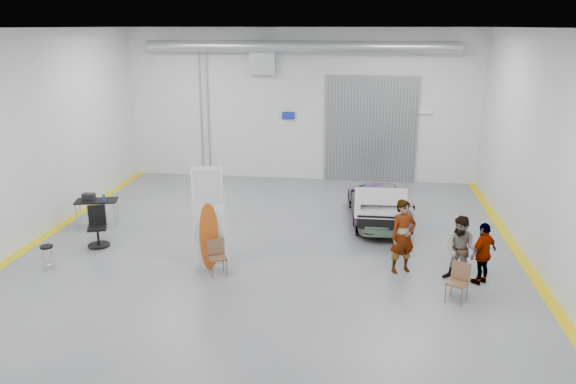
# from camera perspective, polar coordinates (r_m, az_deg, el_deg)

# --- Properties ---
(ground) EXTENTS (16.00, 16.00, 0.00)m
(ground) POSITION_cam_1_polar(r_m,az_deg,el_deg) (15.67, -1.91, -6.17)
(ground) COLOR slate
(ground) RESTS_ON ground
(room_shell) EXTENTS (14.02, 16.18, 6.01)m
(room_shell) POSITION_cam_1_polar(r_m,az_deg,el_deg) (16.73, 0.02, 9.78)
(room_shell) COLOR silver
(room_shell) RESTS_ON ground
(sedan_car) EXTENTS (2.17, 4.51, 1.27)m
(sedan_car) POSITION_cam_1_polar(r_m,az_deg,el_deg) (18.15, 9.18, -1.03)
(sedan_car) COLOR white
(sedan_car) RESTS_ON ground
(person_a) EXTENTS (0.83, 0.72, 1.92)m
(person_a) POSITION_cam_1_polar(r_m,az_deg,el_deg) (14.45, 11.60, -4.43)
(person_a) COLOR #9C7D55
(person_a) RESTS_ON ground
(person_b) EXTENTS (1.02, 0.93, 1.68)m
(person_b) POSITION_cam_1_polar(r_m,az_deg,el_deg) (14.29, 17.18, -5.61)
(person_b) COLOR slate
(person_b) RESTS_ON ground
(person_c) EXTENTS (0.92, 0.89, 1.56)m
(person_c) POSITION_cam_1_polar(r_m,az_deg,el_deg) (14.39, 19.22, -5.90)
(person_c) COLOR brown
(person_c) RESTS_ON ground
(surfboard_display) EXTENTS (0.81, 0.30, 2.88)m
(surfboard_display) POSITION_cam_1_polar(r_m,az_deg,el_deg) (14.41, -8.20, -3.44)
(surfboard_display) COLOR white
(surfboard_display) RESTS_ON ground
(folding_chair_near) EXTENTS (0.56, 0.60, 0.89)m
(folding_chair_near) POSITION_cam_1_polar(r_m,az_deg,el_deg) (14.36, -7.12, -7.29)
(folding_chair_near) COLOR brown
(folding_chair_near) RESTS_ON ground
(folding_chair_far) EXTENTS (0.58, 0.62, 0.91)m
(folding_chair_far) POSITION_cam_1_polar(r_m,az_deg,el_deg) (13.49, 16.74, -9.52)
(folding_chair_far) COLOR brown
(folding_chair_far) RESTS_ON ground
(shop_stool) EXTENTS (0.34, 0.34, 0.67)m
(shop_stool) POSITION_cam_1_polar(r_m,az_deg,el_deg) (15.71, -23.21, -6.20)
(shop_stool) COLOR black
(shop_stool) RESTS_ON ground
(work_table) EXTENTS (1.39, 0.93, 1.04)m
(work_table) POSITION_cam_1_polar(r_m,az_deg,el_deg) (18.61, -19.08, -0.78)
(work_table) COLOR #9DA0A5
(work_table) RESTS_ON ground
(office_chair) EXTENTS (0.65, 0.68, 1.15)m
(office_chair) POSITION_cam_1_polar(r_m,az_deg,el_deg) (16.86, -18.68, -3.57)
(office_chair) COLOR black
(office_chair) RESTS_ON ground
(trunk_lid) EXTENTS (1.48, 0.90, 0.04)m
(trunk_lid) POSITION_cam_1_polar(r_m,az_deg,el_deg) (16.12, 9.45, -0.88)
(trunk_lid) COLOR silver
(trunk_lid) RESTS_ON sedan_car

